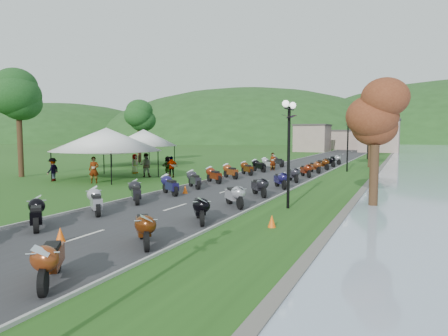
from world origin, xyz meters
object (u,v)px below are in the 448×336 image
at_px(pedestrian_c, 53,181).
at_px(pedestrian_b, 146,177).
at_px(pedestrian_a, 94,183).
at_px(vendor_tent_main, 107,153).

bearing_deg(pedestrian_c, pedestrian_b, 127.73).
bearing_deg(pedestrian_c, pedestrian_a, 83.78).
height_order(pedestrian_b, pedestrian_c, pedestrian_b).
distance_m(pedestrian_a, pedestrian_b, 5.03).
bearing_deg(pedestrian_a, vendor_tent_main, 84.66).
relative_size(pedestrian_b, pedestrian_c, 1.12).
xyz_separation_m(pedestrian_a, pedestrian_b, (0.89, 4.95, 0.00)).
distance_m(vendor_tent_main, pedestrian_b, 3.64).
xyz_separation_m(vendor_tent_main, pedestrian_b, (2.04, 2.25, -2.00)).
height_order(vendor_tent_main, pedestrian_b, vendor_tent_main).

